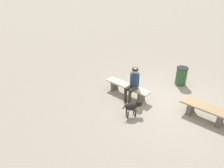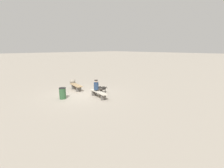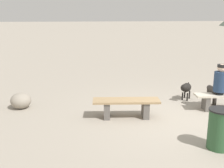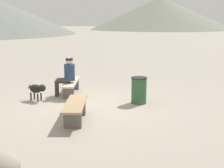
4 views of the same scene
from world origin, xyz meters
name	(u,v)px [view 2 (image 2 of 4)]	position (x,y,z in m)	size (l,w,h in m)	color
ground	(82,95)	(0.00, 0.00, -0.03)	(210.00, 210.00, 0.06)	#9E9384
bench_left	(76,87)	(-1.36, 0.35, 0.30)	(1.66, 0.69, 0.45)	#605B56
bench_right	(99,93)	(1.46, 0.41, 0.31)	(1.90, 0.65, 0.43)	#605B56
seated_person	(97,87)	(1.17, 0.54, 0.71)	(0.38, 0.65, 1.23)	navy
dog	(103,88)	(0.69, 1.43, 0.37)	(0.51, 0.58, 0.52)	black
trash_bin	(63,93)	(-0.01, -1.53, 0.39)	(0.47, 0.47, 0.77)	#2D5633
boulder	(72,81)	(-3.98, 1.52, 0.21)	(0.55, 0.54, 0.43)	gray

